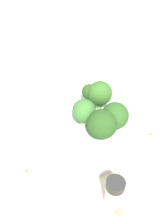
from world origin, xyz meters
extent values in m
plane|color=beige|center=(0.00, 0.00, 0.00)|extent=(3.00, 3.00, 0.00)
cylinder|color=silver|center=(0.00, 0.00, 0.02)|extent=(0.20, 0.20, 0.04)
cylinder|color=#8EB770|center=(0.00, 0.00, 0.06)|extent=(0.02, 0.02, 0.03)
sphere|color=#3D7533|center=(0.00, 0.00, 0.08)|extent=(0.05, 0.05, 0.05)
cylinder|color=#7A9E5B|center=(0.05, -0.04, 0.06)|extent=(0.02, 0.02, 0.03)
sphere|color=#28511E|center=(0.05, -0.04, 0.08)|extent=(0.03, 0.03, 0.03)
cylinder|color=#8EB770|center=(0.03, -0.05, 0.06)|extent=(0.02, 0.02, 0.03)
sphere|color=#386B28|center=(0.03, -0.05, 0.08)|extent=(0.05, 0.05, 0.05)
cylinder|color=#8EB770|center=(-0.04, -0.02, 0.05)|extent=(0.02, 0.02, 0.02)
sphere|color=#28511E|center=(-0.04, -0.02, 0.07)|extent=(0.06, 0.06, 0.06)
cylinder|color=#8EB770|center=(-0.03, -0.05, 0.05)|extent=(0.02, 0.02, 0.02)
sphere|color=#2D5B23|center=(-0.03, -0.05, 0.07)|extent=(0.05, 0.05, 0.05)
cylinder|color=silver|center=(-0.15, 0.01, 0.03)|extent=(0.03, 0.03, 0.05)
cylinder|color=#2D2D2D|center=(-0.15, 0.01, 0.06)|extent=(0.03, 0.03, 0.01)
cube|color=olive|center=(-0.04, 0.14, 0.00)|extent=(0.01, 0.01, 0.01)
cube|color=olive|center=(-0.05, -0.14, 0.00)|extent=(0.00, 0.01, 0.01)
cube|color=tan|center=(-0.17, 0.01, 0.00)|extent=(0.01, 0.01, 0.01)
cube|color=olive|center=(0.00, -0.11, 0.00)|extent=(0.01, 0.01, 0.01)
camera|label=1|loc=(-0.30, 0.13, 0.36)|focal=35.00mm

